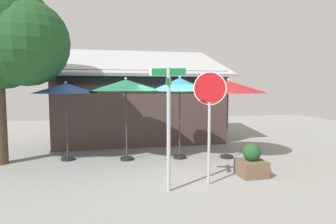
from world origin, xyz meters
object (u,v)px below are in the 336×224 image
object	(u,v)px
stop_sign	(210,106)
patio_umbrella_forest_green_center	(126,86)
sidewalk_planter	(251,163)
patio_umbrella_crimson_far_right	(228,87)
patio_umbrella_teal_right	(180,85)
street_sign_post	(168,117)
patio_umbrella_royal_blue_left	(66,89)
shade_tree	(3,36)

from	to	relation	value
stop_sign	patio_umbrella_forest_green_center	distance (m)	3.43
stop_sign	sidewalk_planter	xyz separation A→B (m)	(1.37, 0.38, -1.60)
sidewalk_planter	patio_umbrella_crimson_far_right	bearing A→B (deg)	84.99
stop_sign	patio_umbrella_teal_right	xyz separation A→B (m)	(-0.05, 2.71, 0.51)
street_sign_post	patio_umbrella_royal_blue_left	xyz separation A→B (m)	(-2.67, 3.50, 0.61)
street_sign_post	sidewalk_planter	distance (m)	2.88
patio_umbrella_royal_blue_left	sidewalk_planter	world-z (taller)	patio_umbrella_royal_blue_left
stop_sign	patio_umbrella_teal_right	distance (m)	2.76
patio_umbrella_crimson_far_right	shade_tree	bearing A→B (deg)	174.39
patio_umbrella_royal_blue_left	patio_umbrella_crimson_far_right	distance (m)	5.38
street_sign_post	stop_sign	distance (m)	1.14
patio_umbrella_teal_right	sidewalk_planter	xyz separation A→B (m)	(1.42, -2.33, -2.12)
street_sign_post	shade_tree	distance (m)	5.97
patio_umbrella_royal_blue_left	patio_umbrella_crimson_far_right	xyz separation A→B (m)	(5.31, -0.85, 0.06)
patio_umbrella_forest_green_center	shade_tree	distance (m)	3.97
patio_umbrella_royal_blue_left	patio_umbrella_forest_green_center	world-z (taller)	patio_umbrella_forest_green_center
patio_umbrella_teal_right	sidewalk_planter	world-z (taller)	patio_umbrella_teal_right
patio_umbrella_forest_green_center	shade_tree	bearing A→B (deg)	176.30
patio_umbrella_royal_blue_left	patio_umbrella_teal_right	size ratio (longest dim) A/B	0.93
stop_sign	sidewalk_planter	bearing A→B (deg)	15.43
street_sign_post	stop_sign	size ratio (longest dim) A/B	1.02
street_sign_post	shade_tree	world-z (taller)	shade_tree
patio_umbrella_crimson_far_right	shade_tree	size ratio (longest dim) A/B	0.46
shade_tree	stop_sign	bearing A→B (deg)	-29.38
stop_sign	shade_tree	bearing A→B (deg)	150.62
stop_sign	shade_tree	world-z (taller)	shade_tree
street_sign_post	stop_sign	xyz separation A→B (m)	(1.08, 0.25, 0.23)
patio_umbrella_crimson_far_right	patio_umbrella_teal_right	bearing A→B (deg)	169.22
shade_tree	sidewalk_planter	xyz separation A→B (m)	(6.87, -2.72, -3.61)
stop_sign	patio_umbrella_royal_blue_left	xyz separation A→B (m)	(-3.76, 3.25, 0.38)
street_sign_post	stop_sign	bearing A→B (deg)	12.82
stop_sign	patio_umbrella_forest_green_center	size ratio (longest dim) A/B	1.02
patio_umbrella_royal_blue_left	sidewalk_planter	distance (m)	6.21
stop_sign	sidewalk_planter	world-z (taller)	stop_sign
patio_umbrella_royal_blue_left	patio_umbrella_forest_green_center	xyz separation A→B (m)	(1.93, -0.40, 0.11)
patio_umbrella_crimson_far_right	stop_sign	bearing A→B (deg)	-122.82
patio_umbrella_crimson_far_right	sidewalk_planter	distance (m)	2.88
street_sign_post	patio_umbrella_forest_green_center	bearing A→B (deg)	103.51
stop_sign	patio_umbrella_forest_green_center	bearing A→B (deg)	122.64
stop_sign	patio_umbrella_teal_right	world-z (taller)	stop_sign
patio_umbrella_forest_green_center	patio_umbrella_teal_right	size ratio (longest dim) A/B	0.98
patio_umbrella_teal_right	patio_umbrella_crimson_far_right	distance (m)	1.63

